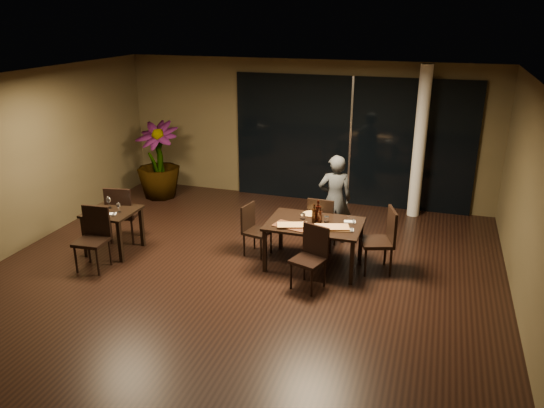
% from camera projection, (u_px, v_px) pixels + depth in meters
% --- Properties ---
extents(ground, '(8.00, 8.00, 0.00)m').
position_uv_depth(ground, '(239.00, 279.00, 8.25)').
color(ground, black).
rests_on(ground, ground).
extents(wall_back, '(8.00, 0.10, 3.00)m').
position_uv_depth(wall_back, '(305.00, 131.00, 11.36)').
color(wall_back, '#493F27').
rests_on(wall_back, ground).
extents(wall_front, '(8.00, 0.10, 3.00)m').
position_uv_depth(wall_front, '(47.00, 343.00, 4.11)').
color(wall_front, '#493F27').
rests_on(wall_front, ground).
extents(wall_left, '(0.10, 8.00, 3.00)m').
position_uv_depth(wall_left, '(12.00, 164.00, 8.89)').
color(wall_left, '#493F27').
rests_on(wall_left, ground).
extents(wall_right, '(0.10, 8.00, 3.00)m').
position_uv_depth(wall_right, '(541.00, 218.00, 6.57)').
color(wall_right, '#493F27').
rests_on(wall_right, ground).
extents(ceiling, '(8.00, 8.00, 0.04)m').
position_uv_depth(ceiling, '(234.00, 81.00, 7.21)').
color(ceiling, silver).
rests_on(ceiling, wall_back).
extents(window_panel, '(5.00, 0.06, 2.70)m').
position_uv_depth(window_panel, '(351.00, 142.00, 11.04)').
color(window_panel, black).
rests_on(window_panel, ground).
extents(column, '(0.24, 0.24, 3.00)m').
position_uv_depth(column, '(420.00, 143.00, 10.31)').
color(column, white).
rests_on(column, ground).
extents(main_table, '(1.50, 1.00, 0.75)m').
position_uv_depth(main_table, '(314.00, 227.00, 8.45)').
color(main_table, black).
rests_on(main_table, ground).
extents(side_table, '(0.80, 0.80, 0.75)m').
position_uv_depth(side_table, '(112.00, 217.00, 8.99)').
color(side_table, black).
rests_on(side_table, ground).
extents(chair_main_far, '(0.46, 0.46, 0.97)m').
position_uv_depth(chair_main_far, '(322.00, 221.00, 9.05)').
color(chair_main_far, black).
rests_on(chair_main_far, ground).
extents(chair_main_near, '(0.56, 0.56, 0.95)m').
position_uv_depth(chair_main_near, '(311.00, 254.00, 7.86)').
color(chair_main_near, black).
rests_on(chair_main_near, ground).
extents(chair_main_left, '(0.48, 0.48, 0.88)m').
position_uv_depth(chair_main_left, '(253.00, 227.00, 8.94)').
color(chair_main_left, black).
rests_on(chair_main_left, ground).
extents(chair_main_right, '(0.61, 0.61, 1.04)m').
position_uv_depth(chair_main_right, '(383.00, 237.00, 8.31)').
color(chair_main_right, black).
rests_on(chair_main_right, ground).
extents(chair_side_far, '(0.56, 0.56, 1.04)m').
position_uv_depth(chair_side_far, '(122.00, 211.00, 9.37)').
color(chair_side_far, black).
rests_on(chair_side_far, ground).
extents(chair_side_near, '(0.50, 0.50, 1.01)m').
position_uv_depth(chair_side_near, '(94.00, 235.00, 8.45)').
color(chair_side_near, black).
rests_on(chair_side_near, ground).
extents(diner, '(0.63, 0.51, 1.60)m').
position_uv_depth(diner, '(335.00, 199.00, 9.32)').
color(diner, '#2F3235').
rests_on(diner, ground).
extents(potted_plant, '(0.94, 0.94, 1.68)m').
position_uv_depth(potted_plant, '(158.00, 160.00, 11.60)').
color(potted_plant, '#1B4818').
rests_on(potted_plant, ground).
extents(pizza_board_left, '(0.64, 0.42, 0.01)m').
position_uv_depth(pizza_board_left, '(292.00, 226.00, 8.27)').
color(pizza_board_left, '#442416').
rests_on(pizza_board_left, main_table).
extents(pizza_board_right, '(0.60, 0.40, 0.01)m').
position_uv_depth(pizza_board_right, '(332.00, 228.00, 8.19)').
color(pizza_board_right, '#483017').
rests_on(pizza_board_right, main_table).
extents(oblong_pizza_left, '(0.49, 0.34, 0.02)m').
position_uv_depth(oblong_pizza_left, '(292.00, 225.00, 8.26)').
color(oblong_pizza_left, maroon).
rests_on(oblong_pizza_left, pizza_board_left).
extents(oblong_pizza_right, '(0.55, 0.37, 0.02)m').
position_uv_depth(oblong_pizza_right, '(332.00, 227.00, 8.19)').
color(oblong_pizza_right, maroon).
rests_on(oblong_pizza_right, pizza_board_right).
extents(round_pizza, '(0.27, 0.27, 0.01)m').
position_uv_depth(round_pizza, '(311.00, 214.00, 8.76)').
color(round_pizza, '#AE2913').
rests_on(round_pizza, main_table).
extents(bottle_a, '(0.07, 0.07, 0.31)m').
position_uv_depth(bottle_a, '(314.00, 213.00, 8.38)').
color(bottle_a, black).
rests_on(bottle_a, main_table).
extents(bottle_b, '(0.06, 0.06, 0.28)m').
position_uv_depth(bottle_b, '(320.00, 215.00, 8.35)').
color(bottle_b, black).
rests_on(bottle_b, main_table).
extents(bottle_c, '(0.08, 0.08, 0.35)m').
position_uv_depth(bottle_c, '(318.00, 211.00, 8.42)').
color(bottle_c, black).
rests_on(bottle_c, main_table).
extents(tumbler_left, '(0.08, 0.08, 0.09)m').
position_uv_depth(tumbler_left, '(303.00, 216.00, 8.56)').
color(tumbler_left, white).
rests_on(tumbler_left, main_table).
extents(tumbler_right, '(0.08, 0.08, 0.09)m').
position_uv_depth(tumbler_right, '(327.00, 219.00, 8.44)').
color(tumbler_right, white).
rests_on(tumbler_right, main_table).
extents(napkin_near, '(0.20, 0.13, 0.01)m').
position_uv_depth(napkin_near, '(348.00, 230.00, 8.13)').
color(napkin_near, silver).
rests_on(napkin_near, main_table).
extents(napkin_far, '(0.20, 0.14, 0.01)m').
position_uv_depth(napkin_far, '(350.00, 222.00, 8.45)').
color(napkin_far, silver).
rests_on(napkin_far, main_table).
extents(wine_glass_a, '(0.08, 0.08, 0.19)m').
position_uv_depth(wine_glass_a, '(109.00, 203.00, 9.02)').
color(wine_glass_a, white).
rests_on(wine_glass_a, side_table).
extents(wine_glass_b, '(0.07, 0.07, 0.16)m').
position_uv_depth(wine_glass_b, '(119.00, 208.00, 8.84)').
color(wine_glass_b, white).
rests_on(wine_glass_b, side_table).
extents(side_napkin, '(0.21, 0.17, 0.01)m').
position_uv_depth(side_napkin, '(111.00, 214.00, 8.77)').
color(side_napkin, silver).
rests_on(side_napkin, side_table).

